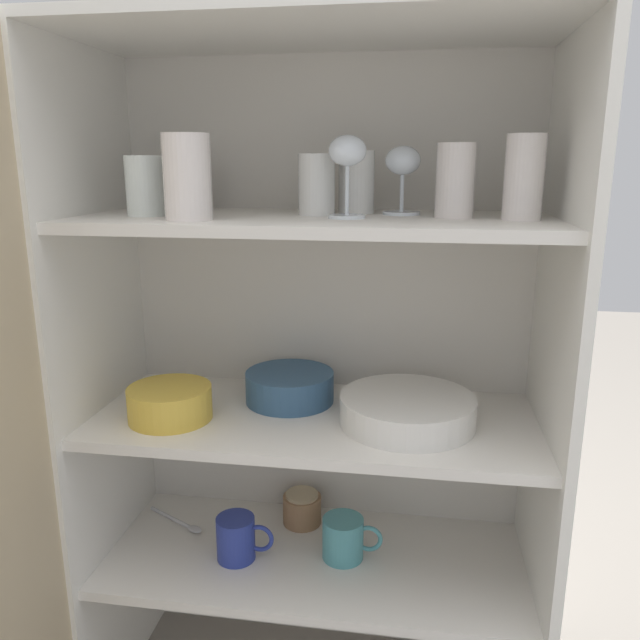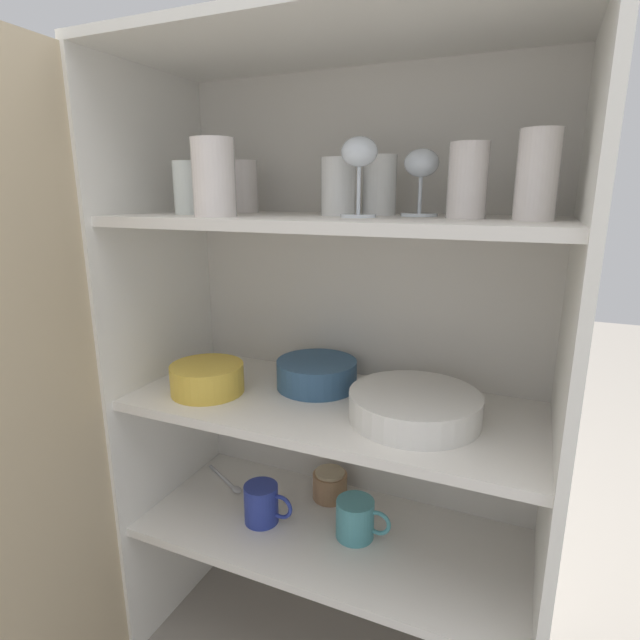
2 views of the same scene
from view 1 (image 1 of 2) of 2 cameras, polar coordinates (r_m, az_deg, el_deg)
The scene contains 23 objects.
cupboard_back_panel at distance 1.38m, azimuth 0.76°, elevation -5.01°, with size 0.88×0.02×1.32m, color silver.
cupboard_side_left at distance 1.34m, azimuth -19.06°, elevation -6.43°, with size 0.02×0.40×1.32m, color white.
cupboard_side_right at distance 1.22m, azimuth 20.08°, elevation -8.67°, with size 0.02×0.40×1.32m, color white.
cupboard_top_panel at distance 1.14m, azimuth -0.62°, elevation 25.10°, with size 0.88×0.40×0.02m, color white.
shelf_board_lower at distance 1.37m, azimuth -0.50°, elevation -21.01°, with size 0.84×0.36×0.02m, color silver.
shelf_board_middle at distance 1.22m, azimuth -0.53°, elevation -9.15°, with size 0.84×0.36×0.02m, color silver.
shelf_board_upper at distance 1.12m, azimuth -0.57°, elevation 8.94°, with size 0.84×0.36×0.02m, color silver.
tumbler_glass_0 at distance 1.27m, azimuth -11.42°, elevation 12.28°, with size 0.07×0.07×0.11m.
tumbler_glass_1 at distance 1.17m, azimuth -15.75°, elevation 11.71°, with size 0.07×0.07×0.11m.
tumbler_glass_2 at distance 1.15m, azimuth -0.35°, elevation 12.27°, with size 0.07×0.07×0.11m.
tumbler_glass_3 at distance 1.12m, azimuth 12.26°, elevation 12.33°, with size 0.07×0.07×0.13m.
tumbler_glass_4 at distance 1.10m, azimuth 18.15°, elevation 12.27°, with size 0.06×0.06×0.14m.
tumbler_glass_5 at distance 1.07m, azimuth -12.03°, elevation 12.65°, with size 0.08×0.08×0.14m.
tumbler_glass_6 at distance 1.19m, azimuth 3.35°, elevation 12.46°, with size 0.07×0.07×0.11m.
wine_glass_0 at distance 1.08m, azimuth 2.52°, elevation 14.58°, with size 0.06×0.06×0.14m.
wine_glass_1 at distance 1.16m, azimuth 7.57°, elevation 13.69°, with size 0.07×0.07×0.12m.
plate_stack_white at distance 1.18m, azimuth 7.99°, elevation -8.14°, with size 0.25×0.25×0.05m.
mixing_bowl_large at distance 1.27m, azimuth -2.79°, elevation -5.98°, with size 0.18×0.18×0.06m.
serving_bowl_small at distance 1.22m, azimuth -13.57°, elevation -7.24°, with size 0.16×0.16×0.06m.
coffee_mug_primary at distance 1.34m, azimuth -7.59°, elevation -19.16°, with size 0.12×0.08×0.09m.
coffee_mug_extra_1 at distance 1.33m, azimuth 2.22°, elevation -19.31°, with size 0.12×0.08×0.09m.
storage_jar at distance 1.45m, azimuth -1.65°, elevation -16.82°, with size 0.08×0.08×0.07m.
serving_spoon at distance 1.49m, azimuth -12.68°, elevation -17.58°, with size 0.15×0.09×0.01m.
Camera 1 is at (0.19, -0.92, 1.12)m, focal length 35.00 mm.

